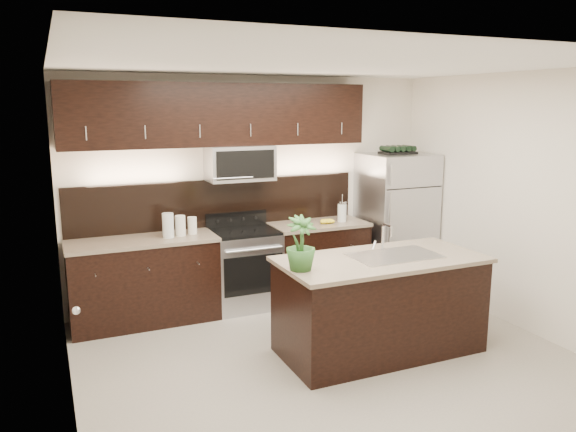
# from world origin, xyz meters

# --- Properties ---
(ground) EXTENTS (4.50, 4.50, 0.00)m
(ground) POSITION_xyz_m (0.00, 0.00, 0.00)
(ground) COLOR gray
(ground) RESTS_ON ground
(room_walls) EXTENTS (4.52, 4.02, 2.71)m
(room_walls) POSITION_xyz_m (-0.11, -0.04, 1.70)
(room_walls) COLOR silver
(room_walls) RESTS_ON ground
(counter_run) EXTENTS (3.51, 0.65, 0.94)m
(counter_run) POSITION_xyz_m (-0.46, 1.69, 0.47)
(counter_run) COLOR black
(counter_run) RESTS_ON ground
(upper_fixtures) EXTENTS (3.49, 0.40, 1.66)m
(upper_fixtures) POSITION_xyz_m (-0.43, 1.84, 2.14)
(upper_fixtures) COLOR black
(upper_fixtures) RESTS_ON counter_run
(island) EXTENTS (1.96, 0.96, 0.94)m
(island) POSITION_xyz_m (0.54, 0.02, 0.47)
(island) COLOR black
(island) RESTS_ON ground
(sink_faucet) EXTENTS (0.84, 0.50, 0.28)m
(sink_faucet) POSITION_xyz_m (0.69, 0.03, 0.96)
(sink_faucet) COLOR silver
(sink_faucet) RESTS_ON island
(refrigerator) EXTENTS (0.84, 0.76, 1.75)m
(refrigerator) POSITION_xyz_m (1.80, 1.63, 0.87)
(refrigerator) COLOR #B2B2B7
(refrigerator) RESTS_ON ground
(wine_rack) EXTENTS (0.43, 0.27, 0.10)m
(wine_rack) POSITION_xyz_m (1.80, 1.63, 1.80)
(wine_rack) COLOR black
(wine_rack) RESTS_ON refrigerator
(plant) EXTENTS (0.29, 0.29, 0.48)m
(plant) POSITION_xyz_m (-0.33, -0.05, 1.18)
(plant) COLOR #2A5723
(plant) RESTS_ON island
(canisters) EXTENTS (0.40, 0.18, 0.27)m
(canisters) POSITION_xyz_m (-1.03, 1.67, 1.06)
(canisters) COLOR silver
(canisters) RESTS_ON counter_run
(french_press) EXTENTS (0.11, 0.11, 0.33)m
(french_press) POSITION_xyz_m (1.02, 1.64, 1.06)
(french_press) COLOR silver
(french_press) RESTS_ON counter_run
(bananas) EXTENTS (0.20, 0.16, 0.06)m
(bananas) POSITION_xyz_m (0.73, 1.61, 0.97)
(bananas) COLOR yellow
(bananas) RESTS_ON counter_run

